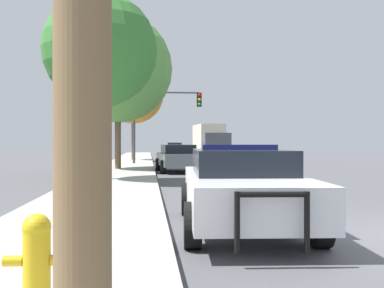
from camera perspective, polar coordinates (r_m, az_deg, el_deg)
The scene contains 10 objects.
sidewalk_left at distance 7.50m, azimuth -14.40°, elevation -10.76°, with size 3.00×110.00×0.13m.
police_car at distance 8.43m, azimuth 5.87°, elevation -4.93°, with size 2.27×5.25×1.45m.
fire_hydrant at distance 4.34m, azimuth -17.92°, elevation -12.52°, with size 0.55×0.24×0.77m.
traffic_light at distance 30.94m, azimuth -3.48°, elevation 3.99°, with size 4.42×0.35×4.69m.
car_background_distant at distance 51.28m, azimuth -2.10°, elevation -0.56°, with size 1.96×4.46×1.42m.
car_background_midblock at distance 23.79m, azimuth -1.74°, elevation -1.61°, with size 2.13×4.55×1.35m.
box_truck at distance 46.44m, azimuth 2.15°, elevation 0.51°, with size 2.88×7.80×3.18m.
tree_sidewalk_near at distance 18.40m, azimuth -10.84°, elevation 10.85°, with size 4.22×4.22×6.88m.
tree_sidewalk_far at distance 37.33m, azimuth -6.96°, elevation 5.96°, with size 4.66×4.66×7.41m.
tree_sidewalk_mid at distance 25.04m, azimuth -8.79°, elevation 8.84°, with size 5.55×5.55×7.89m.
Camera 1 is at (-3.93, -7.27, 1.50)m, focal length 45.00 mm.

